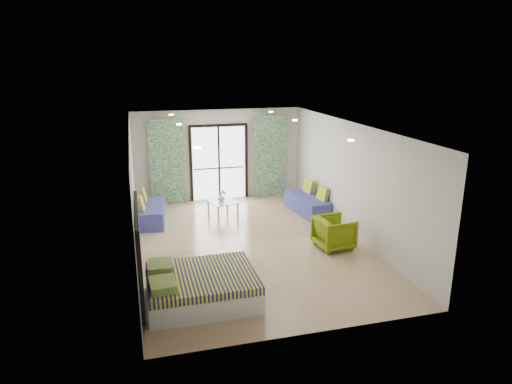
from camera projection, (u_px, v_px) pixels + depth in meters
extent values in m
cube|color=black|center=(218.00, 125.00, 13.36)|extent=(1.76, 0.08, 0.08)
cube|color=black|center=(191.00, 165.00, 13.47)|extent=(0.08, 0.08, 2.20)
cube|color=black|center=(246.00, 162.00, 13.88)|extent=(0.08, 0.08, 2.20)
cube|color=black|center=(219.00, 163.00, 13.67)|extent=(0.05, 0.06, 2.20)
cube|color=#595451|center=(219.00, 168.00, 13.74)|extent=(1.52, 0.03, 0.04)
cube|color=white|center=(167.00, 162.00, 13.12)|extent=(1.00, 0.10, 2.50)
cube|color=white|center=(270.00, 157.00, 13.89)|extent=(1.00, 0.10, 2.50)
cylinder|color=#FFE0B2|center=(197.00, 148.00, 7.59)|extent=(0.12, 0.12, 0.02)
cylinder|color=#FFE0B2|center=(351.00, 140.00, 8.29)|extent=(0.12, 0.12, 0.02)
cylinder|color=#FFE0B2|center=(179.00, 124.00, 10.38)|extent=(0.12, 0.12, 0.02)
cylinder|color=#FFE0B2|center=(295.00, 120.00, 11.07)|extent=(0.12, 0.12, 0.02)
cylinder|color=#FFE0B2|center=(171.00, 115.00, 12.23)|extent=(0.12, 0.12, 0.02)
cylinder|color=#FFE0B2|center=(271.00, 112.00, 12.93)|extent=(0.12, 0.12, 0.02)
cube|color=black|center=(139.00, 251.00, 7.48)|extent=(0.06, 2.10, 1.50)
cube|color=silver|center=(137.00, 226.00, 8.64)|extent=(0.02, 0.10, 0.10)
cube|color=silver|center=(202.00, 291.00, 7.97)|extent=(1.88, 1.50, 0.38)
cube|color=navy|center=(202.00, 278.00, 7.90)|extent=(1.86, 1.53, 0.14)
cube|color=#19716B|center=(163.00, 285.00, 7.37)|extent=(0.45, 0.54, 0.13)
cube|color=#19716B|center=(160.00, 266.00, 8.03)|extent=(0.46, 0.54, 0.13)
cube|color=#3B428E|center=(152.00, 215.00, 11.91)|extent=(0.80, 1.71, 0.37)
cube|color=#3B428E|center=(151.00, 207.00, 11.85)|extent=(0.79, 1.68, 0.09)
cube|color=navy|center=(141.00, 204.00, 11.39)|extent=(0.22, 0.43, 0.38)
cube|color=navy|center=(143.00, 195.00, 12.12)|extent=(0.22, 0.43, 0.38)
cube|color=#3B428E|center=(308.00, 206.00, 12.61)|extent=(0.85, 1.75, 0.37)
cube|color=#3B428E|center=(308.00, 198.00, 12.54)|extent=(0.84, 1.72, 0.09)
cube|color=navy|center=(323.00, 194.00, 12.22)|extent=(0.24, 0.44, 0.39)
cube|color=navy|center=(309.00, 186.00, 12.92)|extent=(0.24, 0.44, 0.39)
cylinder|color=silver|center=(218.00, 214.00, 11.86)|extent=(0.07, 0.07, 0.43)
cylinder|color=silver|center=(238.00, 211.00, 12.16)|extent=(0.07, 0.07, 0.43)
cylinder|color=silver|center=(208.00, 208.00, 12.34)|extent=(0.07, 0.07, 0.43)
cylinder|color=silver|center=(227.00, 205.00, 12.63)|extent=(0.07, 0.07, 0.43)
cube|color=#8CA59E|center=(223.00, 202.00, 12.19)|extent=(0.83, 0.83, 0.02)
sphere|color=white|center=(224.00, 193.00, 12.15)|extent=(0.08, 0.08, 0.08)
sphere|color=white|center=(222.00, 192.00, 12.16)|extent=(0.08, 0.08, 0.08)
sphere|color=white|center=(221.00, 192.00, 12.08)|extent=(0.08, 0.08, 0.08)
sphere|color=white|center=(224.00, 192.00, 12.06)|extent=(0.08, 0.08, 0.08)
imported|color=white|center=(221.00, 197.00, 12.22)|extent=(0.25, 0.25, 0.19)
imported|color=olive|center=(334.00, 231.00, 10.19)|extent=(0.79, 0.84, 0.79)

